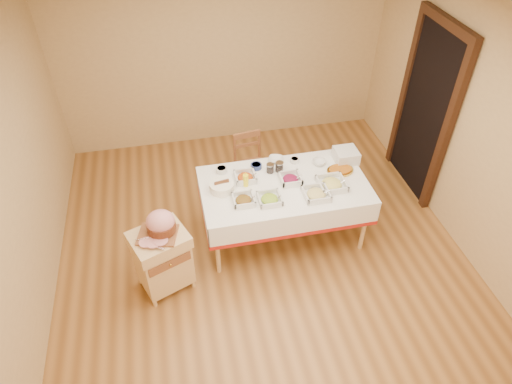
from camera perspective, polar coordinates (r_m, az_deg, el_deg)
room_shell at (r=4.34m, az=1.04°, el=3.47°), size 5.00×5.00×5.00m
doorway at (r=5.93m, az=20.48°, el=9.70°), size 0.09×1.10×2.20m
dining_table at (r=5.07m, az=3.49°, el=-0.41°), size 1.82×1.02×0.76m
butcher_cart at (r=4.74m, az=-11.63°, el=-8.07°), size 0.65×0.60×0.75m
dining_chair at (r=5.76m, az=-0.70°, el=3.45°), size 0.42×0.41×0.85m
ham_on_board at (r=4.45m, az=-11.88°, el=-4.01°), size 0.39×0.37×0.26m
serving_dish_a at (r=4.71m, az=-1.56°, el=-0.99°), size 0.23×0.22×0.10m
serving_dish_b at (r=4.72m, az=1.71°, el=-0.87°), size 0.24×0.24×0.10m
serving_dish_c at (r=4.82m, az=7.54°, el=-0.23°), size 0.26×0.26×0.11m
serving_dish_d at (r=4.97m, az=9.45°, el=1.02°), size 0.29×0.29×0.11m
serving_dish_e at (r=4.99m, az=-1.35°, el=1.88°), size 0.24×0.23×0.11m
serving_dish_f at (r=4.98m, az=4.33°, el=1.65°), size 0.24×0.23×0.11m
small_bowl_left at (r=5.11m, az=-4.32°, el=2.81°), size 0.12×0.12×0.06m
small_bowl_mid at (r=5.16m, az=0.03°, el=3.28°), size 0.12×0.12×0.05m
small_bowl_right at (r=5.27m, az=4.84°, el=4.00°), size 0.10×0.10×0.05m
bowl_white_imported at (r=5.27m, az=2.51°, el=4.07°), size 0.21×0.21×0.04m
bowl_small_imported at (r=5.27m, az=7.89°, el=3.73°), size 0.16×0.16×0.05m
preserve_jar_left at (r=5.09m, az=1.78°, el=2.95°), size 0.09×0.09×0.11m
preserve_jar_right at (r=5.11m, az=2.93°, el=3.12°), size 0.09×0.09×0.12m
mustard_bottle at (r=4.88m, az=-1.30°, el=1.55°), size 0.06×0.06×0.18m
bread_basket at (r=4.86m, az=-4.28°, el=0.69°), size 0.27×0.27×0.12m
plate_stack at (r=5.35m, az=11.17°, el=4.51°), size 0.26×0.26×0.14m
brass_platter at (r=5.20m, az=10.48°, el=2.70°), size 0.31×0.22×0.04m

